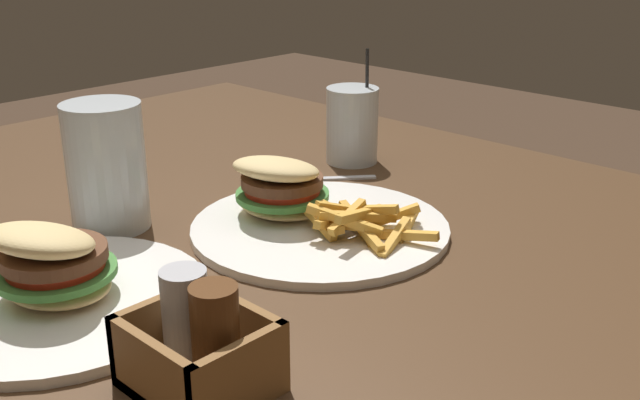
{
  "coord_description": "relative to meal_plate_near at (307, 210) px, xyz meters",
  "views": [
    {
      "loc": [
        -0.63,
        0.52,
        1.1
      ],
      "look_at": [
        -0.08,
        -0.05,
        0.8
      ],
      "focal_mm": 42.0,
      "sensor_mm": 36.0,
      "label": 1
    }
  ],
  "objects": [
    {
      "name": "juice_glass",
      "position": [
        0.13,
        -0.23,
        0.03
      ],
      "size": [
        0.08,
        0.08,
        0.17
      ],
      "color": "silver",
      "rests_on": "dining_table"
    },
    {
      "name": "spoon",
      "position": [
        0.15,
        -0.08,
        -0.02
      ],
      "size": [
        0.14,
        0.16,
        0.02
      ],
      "rotation": [
        0.0,
        0.0,
        0.87
      ],
      "color": "silver",
      "rests_on": "dining_table"
    },
    {
      "name": "meal_plate_far",
      "position": [
        0.04,
        0.29,
        0.0
      ],
      "size": [
        0.28,
        0.28,
        0.09
      ],
      "color": "white",
      "rests_on": "dining_table"
    },
    {
      "name": "condiment_caddy",
      "position": [
        -0.16,
        0.28,
        0.01
      ],
      "size": [
        0.11,
        0.09,
        0.09
      ],
      "color": "brown",
      "rests_on": "dining_table"
    },
    {
      "name": "meal_plate_near",
      "position": [
        0.0,
        0.0,
        0.0
      ],
      "size": [
        0.3,
        0.3,
        0.09
      ],
      "color": "white",
      "rests_on": "dining_table"
    },
    {
      "name": "dining_table",
      "position": [
        0.07,
        0.05,
        -0.16
      ],
      "size": [
        1.28,
        1.02,
        0.76
      ],
      "color": "#4C331E",
      "rests_on": "ground_plane"
    },
    {
      "name": "beer_glass",
      "position": [
        0.17,
        0.15,
        0.05
      ],
      "size": [
        0.09,
        0.09,
        0.15
      ],
      "color": "silver",
      "rests_on": "dining_table"
    }
  ]
}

